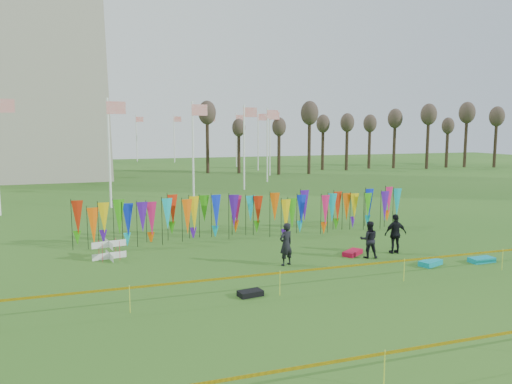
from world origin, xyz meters
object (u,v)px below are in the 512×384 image
object	(u,v)px
kite_bag_turquoise	(430,263)
kite_bag_red	(353,253)
box_kite	(109,250)
person_mid	(369,240)
person_left	(286,244)
kite_bag_teal	(482,260)
person_right	(395,234)
kite_bag_black	(250,293)

from	to	relation	value
kite_bag_turquoise	kite_bag_red	bearing A→B (deg)	130.99
box_kite	kite_bag_turquoise	size ratio (longest dim) A/B	0.80
person_mid	kite_bag_turquoise	size ratio (longest dim) A/B	1.56
person_left	kite_bag_red	bearing A→B (deg)	169.98
box_kite	person_mid	world-z (taller)	person_mid
kite_bag_red	kite_bag_teal	world-z (taller)	kite_bag_teal
kite_bag_red	person_left	bearing A→B (deg)	-170.30
person_right	box_kite	bearing A→B (deg)	-8.84
person_right	kite_bag_red	distance (m)	2.24
box_kite	person_left	distance (m)	7.93
kite_bag_turquoise	kite_bag_red	world-z (taller)	kite_bag_turquoise
kite_bag_turquoise	kite_bag_teal	world-z (taller)	kite_bag_turquoise
person_mid	kite_bag_black	size ratio (longest dim) A/B	2.00
box_kite	person_right	xyz separation A→B (m)	(12.77, -3.16, 0.50)
person_left	person_right	xyz separation A→B (m)	(5.64, 0.26, 0.01)
person_right	kite_bag_turquoise	world-z (taller)	person_right
person_left	kite_bag_black	distance (m)	4.30
person_mid	box_kite	bearing A→B (deg)	3.37
box_kite	kite_bag_turquoise	distance (m)	14.10
person_right	kite_bag_black	bearing A→B (deg)	28.07
kite_bag_red	box_kite	bearing A→B (deg)	165.30
kite_bag_black	kite_bag_teal	world-z (taller)	kite_bag_teal
kite_bag_red	kite_bag_teal	size ratio (longest dim) A/B	1.03
box_kite	person_left	world-z (taller)	person_left
box_kite	kite_bag_teal	distance (m)	16.49
box_kite	person_right	size ratio (longest dim) A/B	0.46
person_mid	person_right	xyz separation A→B (m)	(1.61, 0.32, 0.09)
person_right	kite_bag_teal	world-z (taller)	person_right
person_right	kite_bag_black	distance (m)	9.06
person_left	kite_bag_turquoise	distance (m)	6.26
box_kite	person_right	world-z (taller)	person_right
person_mid	kite_bag_black	distance (m)	7.46
person_mid	kite_bag_red	distance (m)	1.09
box_kite	kite_bag_black	world-z (taller)	box_kite
person_right	kite_bag_red	world-z (taller)	person_right
kite_bag_turquoise	person_mid	bearing A→B (deg)	133.38
person_left	person_right	size ratio (longest dim) A/B	0.99
person_left	person_mid	bearing A→B (deg)	159.48
box_kite	kite_bag_red	world-z (taller)	box_kite
kite_bag_red	kite_bag_black	bearing A→B (deg)	-148.23
person_mid	kite_bag_teal	size ratio (longest dim) A/B	1.50
box_kite	person_left	size ratio (longest dim) A/B	0.46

